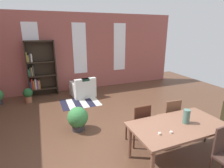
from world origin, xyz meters
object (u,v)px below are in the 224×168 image
at_px(dining_chair_far_right, 169,117).
at_px(dining_chair_far_left, 139,123).
at_px(dining_table, 178,129).
at_px(dining_chair_head_right, 224,124).
at_px(armchair_white, 83,89).
at_px(bookshelf_tall, 40,70).
at_px(potted_plant_window, 78,118).
at_px(potted_plant_corner, 28,94).
at_px(vase_on_table, 186,116).

relative_size(dining_chair_far_right, dining_chair_far_left, 1.00).
distance_m(dining_table, dining_chair_far_left, 0.82).
height_order(dining_chair_head_right, armchair_white, dining_chair_head_right).
bearing_deg(bookshelf_tall, potted_plant_window, -76.13).
relative_size(bookshelf_tall, potted_plant_corner, 4.11).
xyz_separation_m(dining_chair_far_right, bookshelf_tall, (-2.68, 4.18, 0.48)).
relative_size(dining_table, armchair_white, 2.00).
distance_m(dining_chair_far_left, bookshelf_tall, 4.60).
bearing_deg(armchair_white, dining_chair_head_right, -63.31).
distance_m(potted_plant_corner, potted_plant_window, 2.77).
height_order(dining_chair_far_right, armchair_white, dining_chair_far_right).
bearing_deg(dining_chair_far_right, potted_plant_corner, 131.37).
xyz_separation_m(dining_chair_head_right, dining_chair_far_left, (-1.67, 0.71, 0.00)).
bearing_deg(bookshelf_tall, dining_table, -64.93).
xyz_separation_m(dining_chair_far_right, dining_chair_head_right, (0.87, -0.71, 0.00)).
distance_m(vase_on_table, potted_plant_window, 2.53).
bearing_deg(potted_plant_window, vase_on_table, -46.58).
height_order(dining_chair_far_left, potted_plant_window, dining_chair_far_left).
bearing_deg(dining_chair_far_left, dining_chair_far_right, 0.02).
distance_m(dining_chair_head_right, dining_chair_far_left, 1.82).
height_order(dining_chair_far_left, bookshelf_tall, bookshelf_tall).
relative_size(vase_on_table, dining_chair_head_right, 0.28).
bearing_deg(dining_chair_head_right, dining_table, 179.81).
distance_m(dining_chair_head_right, armchair_white, 4.67).
distance_m(dining_chair_far_right, dining_chair_far_left, 0.80).
xyz_separation_m(bookshelf_tall, potted_plant_window, (0.76, -3.09, -0.67)).
bearing_deg(bookshelf_tall, armchair_white, -26.14).
distance_m(bookshelf_tall, armchair_white, 1.78).
xyz_separation_m(dining_chair_far_right, armchair_white, (-1.22, 3.46, -0.23)).
distance_m(dining_table, bookshelf_tall, 5.39).
bearing_deg(potted_plant_window, dining_chair_far_left, -44.33).
bearing_deg(bookshelf_tall, potted_plant_corner, -127.33).
distance_m(armchair_white, potted_plant_corner, 1.92).
xyz_separation_m(vase_on_table, armchair_white, (-1.00, 4.16, -0.61)).
bearing_deg(dining_chair_far_left, bookshelf_tall, 114.21).
bearing_deg(armchair_white, potted_plant_corner, 176.76).
bearing_deg(dining_table, potted_plant_corner, 122.73).
relative_size(dining_chair_far_right, bookshelf_tall, 0.46).
bearing_deg(dining_chair_head_right, armchair_white, 116.69).
relative_size(bookshelf_tall, armchair_white, 2.31).
height_order(dining_table, dining_chair_far_left, dining_chair_far_left).
relative_size(dining_chair_far_left, potted_plant_window, 1.56).
distance_m(dining_table, vase_on_table, 0.28).
distance_m(dining_chair_far_right, potted_plant_window, 2.21).
bearing_deg(armchair_white, dining_table, -78.81).
height_order(dining_table, potted_plant_window, dining_table).
height_order(vase_on_table, armchair_white, vase_on_table).
bearing_deg(armchair_white, dining_chair_far_right, -70.56).
xyz_separation_m(dining_chair_far_right, potted_plant_window, (-1.92, 1.09, -0.19)).
bearing_deg(dining_chair_head_right, dining_chair_far_left, 157.16).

